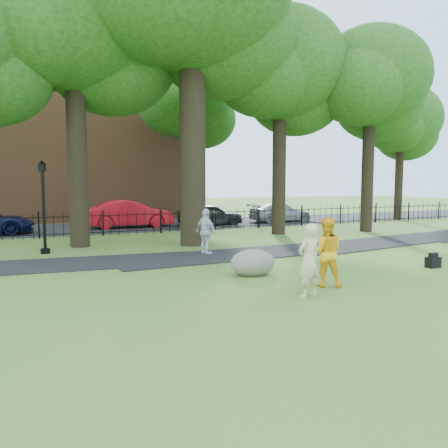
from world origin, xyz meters
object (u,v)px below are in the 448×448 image
boulder (253,261)px  lamppost (44,208)px  woman (309,260)px  red_sedan (130,214)px  big_tree (194,1)px  man (326,252)px

boulder → lamppost: bearing=129.0°
woman → red_sedan: size_ratio=0.35×
big_tree → woman: size_ratio=8.29×
lamppost → red_sedan: bearing=80.4°
big_tree → lamppost: bearing=179.3°
man → red_sedan: 16.90m
red_sedan → man: bearing=-173.8°
lamppost → red_sedan: 9.62m
big_tree → red_sedan: (-1.06, 8.25, -9.32)m
man → lamppost: 10.81m
boulder → lamppost: (-5.37, 6.63, 1.32)m
man → lamppost: lamppost is taller
big_tree → red_sedan: size_ratio=2.87×
lamppost → big_tree: bearing=21.1°
woman → man: 1.21m
big_tree → woman: bearing=-93.9°
woman → boulder: size_ratio=1.26×
red_sedan → lamppost: bearing=150.0°
big_tree → man: size_ratio=8.03×
woman → boulder: woman is taller
man → red_sedan: size_ratio=0.36×
boulder → big_tree: bearing=84.1°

